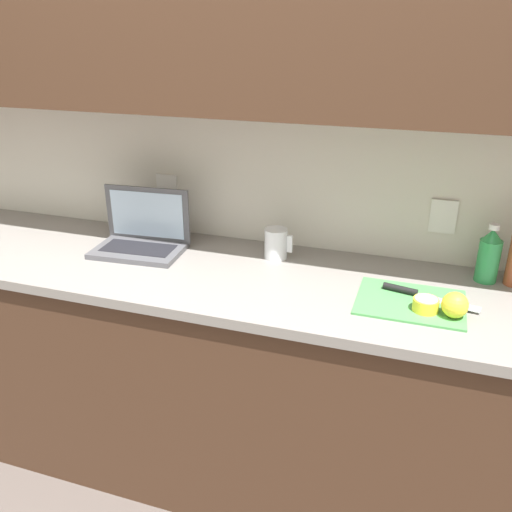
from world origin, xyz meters
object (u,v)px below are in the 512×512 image
at_px(cutting_board, 410,302).
at_px(lemon_whole_beside, 455,305).
at_px(knife, 413,293).
at_px(bottle_green_soda, 489,256).
at_px(laptop, 142,236).
at_px(measuring_cup, 276,244).
at_px(lemon_half_cut, 426,305).

distance_m(cutting_board, lemon_whole_beside, 0.15).
bearing_deg(knife, bottle_green_soda, 53.96).
distance_m(cutting_board, bottle_green_soda, 0.35).
bearing_deg(lemon_whole_beside, laptop, 170.66).
distance_m(lemon_whole_beside, measuring_cup, 0.68).
relative_size(knife, lemon_half_cut, 3.91).
bearing_deg(lemon_whole_beside, measuring_cup, 156.78).
relative_size(laptop, lemon_half_cut, 4.55).
relative_size(laptop, bottle_green_soda, 1.72).
xyz_separation_m(lemon_half_cut, lemon_whole_beside, (0.08, -0.01, 0.02)).
bearing_deg(measuring_cup, bottle_green_soda, 3.07).
xyz_separation_m(lemon_half_cut, measuring_cup, (-0.54, 0.26, 0.03)).
relative_size(knife, lemon_whole_beside, 3.87).
distance_m(laptop, lemon_whole_beside, 1.15).
bearing_deg(measuring_cup, knife, -18.08).
distance_m(knife, bottle_green_soda, 0.31).
distance_m(knife, lemon_whole_beside, 0.16).
bearing_deg(measuring_cup, lemon_whole_beside, -23.22).
height_order(cutting_board, lemon_whole_beside, lemon_whole_beside).
bearing_deg(laptop, lemon_whole_beside, -13.36).
bearing_deg(knife, lemon_half_cut, -54.33).
distance_m(laptop, measuring_cup, 0.52).
bearing_deg(knife, laptop, -172.96).
height_order(laptop, bottle_green_soda, laptop).
distance_m(laptop, cutting_board, 1.02).
bearing_deg(knife, lemon_whole_beside, -28.84).
relative_size(lemon_half_cut, measuring_cup, 0.68).
relative_size(cutting_board, bottle_green_soda, 1.61).
xyz_separation_m(laptop, bottle_green_soda, (1.24, 0.12, 0.04)).
height_order(knife, lemon_whole_beside, lemon_whole_beside).
bearing_deg(measuring_cup, lemon_half_cut, -25.16).
xyz_separation_m(lemon_whole_beside, measuring_cup, (-0.62, 0.27, 0.01)).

